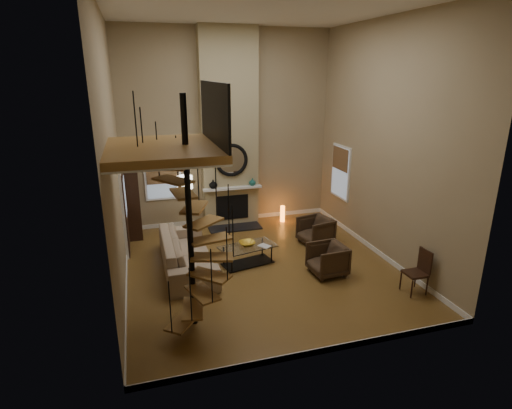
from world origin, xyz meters
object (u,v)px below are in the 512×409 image
object	(u,v)px
hutch	(132,203)
armchair_far	(330,259)
accent_lamp	(282,214)
side_chair	(419,269)
coffee_table	(248,253)
armchair_near	(318,230)
sofa	(186,252)
floor_lamp	(185,187)

from	to	relation	value
hutch	armchair_far	world-z (taller)	hutch
accent_lamp	side_chair	xyz separation A→B (m)	(1.22, -4.72, 0.28)
hutch	side_chair	xyz separation A→B (m)	(5.51, -4.83, -0.42)
armchair_far	side_chair	distance (m)	1.85
armchair_far	accent_lamp	world-z (taller)	armchair_far
coffee_table	side_chair	xyz separation A→B (m)	(2.98, -2.25, 0.24)
hutch	armchair_near	xyz separation A→B (m)	(4.62, -1.89, -0.60)
armchair_far	coffee_table	distance (m)	1.91
sofa	floor_lamp	xyz separation A→B (m)	(0.26, 1.88, 1.02)
sofa	armchair_near	xyz separation A→B (m)	(3.50, 0.50, -0.04)
sofa	side_chair	world-z (taller)	side_chair
sofa	armchair_near	size ratio (longest dim) A/B	3.46
hutch	sofa	world-z (taller)	hutch
sofa	coffee_table	bearing A→B (deg)	-97.95
coffee_table	accent_lamp	bearing A→B (deg)	54.61
armchair_near	accent_lamp	bearing A→B (deg)	177.95
side_chair	armchair_near	bearing A→B (deg)	106.68
sofa	floor_lamp	bearing A→B (deg)	-8.04
sofa	armchair_far	bearing A→B (deg)	-111.22
coffee_table	accent_lamp	distance (m)	3.04
hutch	sofa	distance (m)	2.70
side_chair	sofa	bearing A→B (deg)	150.93
hutch	armchair_far	distance (m)	5.52
sofa	side_chair	distance (m)	5.02
coffee_table	hutch	bearing A→B (deg)	134.34
hutch	accent_lamp	bearing A→B (deg)	-1.47
accent_lamp	sofa	bearing A→B (deg)	-144.21
hutch	armchair_near	size ratio (longest dim) A/B	2.48
armchair_far	accent_lamp	size ratio (longest dim) A/B	1.57
armchair_near	accent_lamp	world-z (taller)	armchair_near
armchair_near	coffee_table	world-z (taller)	armchair_near
armchair_near	hutch	bearing A→B (deg)	-125.00
floor_lamp	accent_lamp	bearing A→B (deg)	7.86
sofa	coffee_table	size ratio (longest dim) A/B	1.93
armchair_near	side_chair	distance (m)	3.08
floor_lamp	accent_lamp	distance (m)	3.16
sofa	accent_lamp	distance (m)	3.91
sofa	coffee_table	distance (m)	1.43
armchair_near	floor_lamp	world-z (taller)	floor_lamp
hutch	floor_lamp	bearing A→B (deg)	-20.30
accent_lamp	side_chair	size ratio (longest dim) A/B	0.53
hutch	floor_lamp	size ratio (longest dim) A/B	1.13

